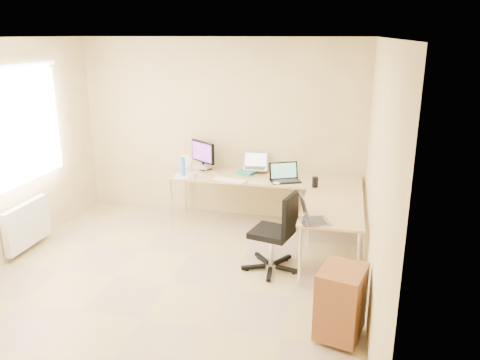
% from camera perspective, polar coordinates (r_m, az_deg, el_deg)
% --- Properties ---
extents(floor, '(4.50, 4.50, 0.00)m').
position_cam_1_polar(floor, '(5.43, -8.46, -12.13)').
color(floor, tan).
rests_on(floor, ground).
extents(ceiling, '(4.50, 4.50, 0.00)m').
position_cam_1_polar(ceiling, '(4.74, -9.88, 16.47)').
color(ceiling, white).
rests_on(ceiling, ground).
extents(wall_back, '(4.50, 0.00, 4.50)m').
position_cam_1_polar(wall_back, '(7.01, -2.31, 6.13)').
color(wall_back, beige).
rests_on(wall_back, ground).
extents(wall_front, '(4.50, 0.00, 4.50)m').
position_cam_1_polar(wall_front, '(3.10, -24.84, -10.09)').
color(wall_front, beige).
rests_on(wall_front, ground).
extents(wall_right, '(0.00, 4.50, 4.50)m').
position_cam_1_polar(wall_right, '(4.60, 16.00, -0.43)').
color(wall_right, beige).
rests_on(wall_right, ground).
extents(desk_main, '(2.65, 0.70, 0.73)m').
position_cam_1_polar(desk_main, '(6.72, 2.88, -2.62)').
color(desk_main, tan).
rests_on(desk_main, ground).
extents(desk_return, '(0.70, 1.30, 0.73)m').
position_cam_1_polar(desk_return, '(5.71, 10.83, -6.62)').
color(desk_return, tan).
rests_on(desk_return, ground).
extents(monitor, '(0.49, 0.41, 0.42)m').
position_cam_1_polar(monitor, '(6.96, -4.46, 2.97)').
color(monitor, black).
rests_on(monitor, desk_main).
extents(book_stack, '(0.29, 0.34, 0.05)m').
position_cam_1_polar(book_stack, '(6.77, 0.93, 1.01)').
color(book_stack, '#287C69').
rests_on(book_stack, desk_main).
extents(laptop_center, '(0.37, 0.30, 0.23)m').
position_cam_1_polar(laptop_center, '(6.79, 1.83, 2.24)').
color(laptop_center, silver).
rests_on(laptop_center, desk_main).
extents(laptop_black, '(0.48, 0.43, 0.25)m').
position_cam_1_polar(laptop_black, '(6.40, 5.47, 0.89)').
color(laptop_black, black).
rests_on(laptop_black, desk_main).
extents(keyboard, '(0.46, 0.24, 0.02)m').
position_cam_1_polar(keyboard, '(6.43, -1.15, -0.00)').
color(keyboard, white).
rests_on(keyboard, desk_main).
extents(mouse, '(0.12, 0.10, 0.04)m').
position_cam_1_polar(mouse, '(6.29, 4.38, -0.37)').
color(mouse, silver).
rests_on(mouse, desk_main).
extents(mug, '(0.12, 0.12, 0.09)m').
position_cam_1_polar(mug, '(6.54, -5.57, 0.54)').
color(mug, silver).
rests_on(mug, desk_main).
extents(cd_stack, '(0.13, 0.13, 0.03)m').
position_cam_1_polar(cd_stack, '(6.75, -2.50, 0.84)').
color(cd_stack, white).
rests_on(cd_stack, desk_main).
extents(water_bottle, '(0.09, 0.09, 0.26)m').
position_cam_1_polar(water_bottle, '(6.68, -6.91, 1.59)').
color(water_bottle, '#4294D6').
rests_on(water_bottle, desk_main).
extents(papers, '(0.27, 0.33, 0.01)m').
position_cam_1_polar(papers, '(6.67, -6.99, 0.44)').
color(papers, white).
rests_on(papers, desk_main).
extents(white_box, '(0.23, 0.20, 0.07)m').
position_cam_1_polar(white_box, '(7.00, -4.48, 1.60)').
color(white_box, beige).
rests_on(white_box, desk_main).
extents(desk_fan, '(0.24, 0.24, 0.25)m').
position_cam_1_polar(desk_fan, '(6.84, -6.40, 1.93)').
color(desk_fan, white).
rests_on(desk_fan, desk_main).
extents(black_cup, '(0.09, 0.09, 0.13)m').
position_cam_1_polar(black_cup, '(6.23, 9.00, -0.25)').
color(black_cup, black).
rests_on(black_cup, desk_main).
extents(laptop_return, '(0.43, 0.38, 0.24)m').
position_cam_1_polar(laptop_return, '(5.07, 9.00, -3.72)').
color(laptop_return, '#9B99AA').
rests_on(laptop_return, desk_return).
extents(office_chair, '(0.69, 0.69, 0.95)m').
position_cam_1_polar(office_chair, '(5.47, 3.82, -5.90)').
color(office_chair, black).
rests_on(office_chair, ground).
extents(cabinet, '(0.47, 0.53, 0.63)m').
position_cam_1_polar(cabinet, '(4.44, 12.00, -14.09)').
color(cabinet, brown).
rests_on(cabinet, ground).
extents(radiator, '(0.09, 0.80, 0.55)m').
position_cam_1_polar(radiator, '(6.54, -24.18, -4.89)').
color(radiator, white).
rests_on(radiator, ground).
extents(window, '(0.10, 1.80, 1.40)m').
position_cam_1_polar(window, '(6.24, -25.67, 5.43)').
color(window, white).
rests_on(window, wall_left).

